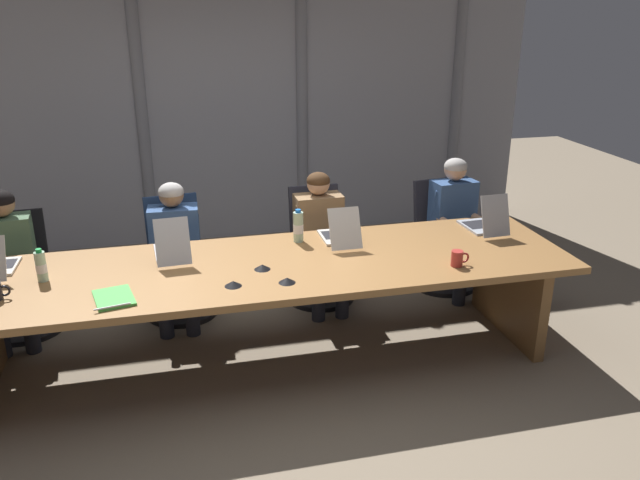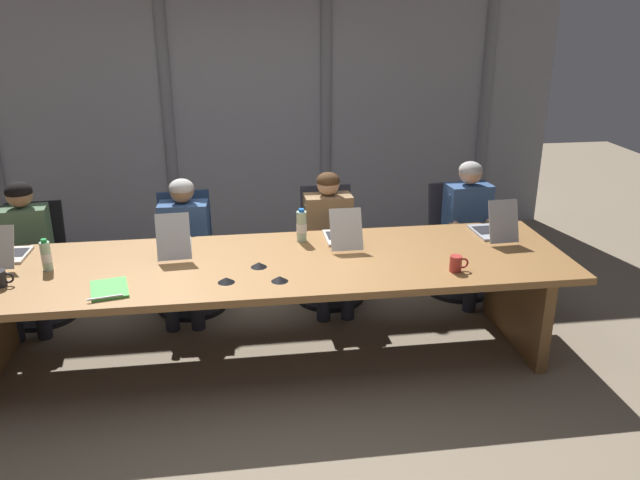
% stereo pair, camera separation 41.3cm
% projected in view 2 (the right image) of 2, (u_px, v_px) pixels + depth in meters
% --- Properties ---
extents(ground_plane, '(13.30, 13.30, 0.00)m').
position_uv_depth(ground_plane, '(267.00, 357.00, 4.67)').
color(ground_plane, '#7F705B').
extents(conference_table, '(4.27, 1.15, 0.76)m').
position_uv_depth(conference_table, '(264.00, 280.00, 4.46)').
color(conference_table, olive).
rests_on(conference_table, ground_plane).
extents(curtain_backdrop, '(6.65, 0.17, 3.13)m').
position_uv_depth(curtain_backdrop, '(246.00, 90.00, 6.62)').
color(curtain_backdrop, '#9999A0').
rests_on(curtain_backdrop, ground_plane).
extents(laptop_left_end, '(0.23, 0.45, 0.29)m').
position_uv_depth(laptop_left_end, '(7.00, 253.00, 4.42)').
color(laptop_left_end, beige).
rests_on(laptop_left_end, conference_table).
extents(laptop_left_mid, '(0.26, 0.47, 0.32)m').
position_uv_depth(laptop_left_mid, '(175.00, 243.00, 4.57)').
color(laptop_left_mid, '#BCBCC1').
rests_on(laptop_left_mid, conference_table).
extents(laptop_center, '(0.23, 0.46, 0.29)m').
position_uv_depth(laptop_center, '(342.00, 235.00, 4.75)').
color(laptop_center, beige).
rests_on(laptop_center, conference_table).
extents(laptop_right_mid, '(0.24, 0.45, 0.32)m').
position_uv_depth(laptop_right_mid, '(493.00, 229.00, 4.86)').
color(laptop_right_mid, '#A8ADB7').
rests_on(laptop_right_mid, conference_table).
extents(office_chair_left_end, '(0.60, 0.60, 0.91)m').
position_uv_depth(office_chair_left_end, '(38.00, 275.00, 5.22)').
color(office_chair_left_end, black).
rests_on(office_chair_left_end, ground_plane).
extents(office_chair_left_mid, '(0.60, 0.60, 0.95)m').
position_uv_depth(office_chair_left_mid, '(189.00, 266.00, 5.38)').
color(office_chair_left_mid, navy).
rests_on(office_chair_left_mid, ground_plane).
extents(office_chair_center, '(0.60, 0.60, 0.95)m').
position_uv_depth(office_chair_center, '(329.00, 258.00, 5.54)').
color(office_chair_center, '#2D2D38').
rests_on(office_chair_center, ground_plane).
extents(office_chair_right_mid, '(0.60, 0.60, 0.94)m').
position_uv_depth(office_chair_right_mid, '(458.00, 251.00, 5.69)').
color(office_chair_right_mid, '#2D2D38').
rests_on(office_chair_right_mid, ground_plane).
extents(person_left_end, '(0.41, 0.57, 1.15)m').
position_uv_depth(person_left_end, '(25.00, 246.00, 4.96)').
color(person_left_end, '#4C6B4C').
rests_on(person_left_end, ground_plane).
extents(person_left_mid, '(0.42, 0.56, 1.12)m').
position_uv_depth(person_left_mid, '(184.00, 240.00, 5.13)').
color(person_left_mid, '#335184').
rests_on(person_left_mid, ground_plane).
extents(person_center, '(0.41, 0.55, 1.13)m').
position_uv_depth(person_center, '(330.00, 233.00, 5.28)').
color(person_center, olive).
rests_on(person_center, ground_plane).
extents(person_right_mid, '(0.41, 0.57, 1.18)m').
position_uv_depth(person_right_mid, '(471.00, 223.00, 5.44)').
color(person_right_mid, '#335184').
rests_on(person_right_mid, ground_plane).
extents(water_bottle_primary, '(0.07, 0.07, 0.22)m').
position_uv_depth(water_bottle_primary, '(46.00, 256.00, 4.24)').
color(water_bottle_primary, '#ADD1B2').
rests_on(water_bottle_primary, conference_table).
extents(water_bottle_secondary, '(0.08, 0.08, 0.25)m').
position_uv_depth(water_bottle_secondary, '(302.00, 226.00, 4.75)').
color(water_bottle_secondary, '#ADD1B2').
rests_on(water_bottle_secondary, conference_table).
extents(coffee_mug_near, '(0.13, 0.08, 0.11)m').
position_uv_depth(coffee_mug_near, '(456.00, 263.00, 4.24)').
color(coffee_mug_near, '#B2332D').
rests_on(coffee_mug_near, conference_table).
extents(conference_mic_left_side, '(0.11, 0.11, 0.03)m').
position_uv_depth(conference_mic_left_side, '(280.00, 279.00, 4.10)').
color(conference_mic_left_side, black).
rests_on(conference_mic_left_side, conference_table).
extents(conference_mic_middle, '(0.11, 0.11, 0.03)m').
position_uv_depth(conference_mic_middle, '(226.00, 280.00, 4.08)').
color(conference_mic_middle, black).
rests_on(conference_mic_middle, conference_table).
extents(conference_mic_right_side, '(0.11, 0.11, 0.03)m').
position_uv_depth(conference_mic_right_side, '(259.00, 265.00, 4.32)').
color(conference_mic_right_side, black).
rests_on(conference_mic_right_side, conference_table).
extents(spiral_notepad, '(0.28, 0.34, 0.03)m').
position_uv_depth(spiral_notepad, '(109.00, 289.00, 3.98)').
color(spiral_notepad, '#4CB74C').
rests_on(spiral_notepad, conference_table).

